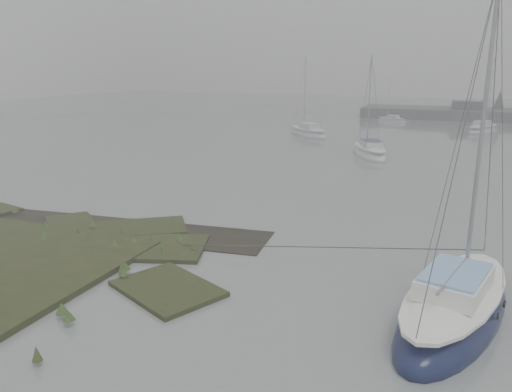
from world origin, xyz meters
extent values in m
plane|color=slate|center=(0.00, 30.00, 0.00)|extent=(160.00, 160.00, 0.00)
cube|color=#424247|center=(10.00, 61.00, 1.40)|extent=(4.00, 3.00, 2.20)
cone|color=#384238|center=(14.00, 63.00, 2.20)|extent=(2.00, 2.00, 3.50)
ellipsoid|color=#0F1536|center=(9.37, 1.00, 0.13)|extent=(4.23, 7.94, 1.84)
ellipsoid|color=white|center=(9.37, 1.00, 0.86)|extent=(3.52, 6.88, 0.52)
cube|color=white|center=(9.30, 0.69, 1.32)|extent=(2.20, 2.91, 0.54)
cube|color=#7BA8D8|center=(9.30, 0.69, 1.62)|extent=(2.04, 2.67, 0.09)
cylinder|color=#939399|center=(9.61, 1.94, 5.56)|extent=(0.12, 0.12, 8.64)
cylinder|color=#939399|center=(9.24, 0.48, 1.62)|extent=(0.82, 2.96, 0.10)
ellipsoid|color=silver|center=(2.43, 27.71, 0.11)|extent=(4.59, 6.47, 1.51)
ellipsoid|color=silver|center=(2.43, 27.71, 0.71)|extent=(3.87, 5.57, 0.43)
cube|color=silver|center=(2.55, 27.47, 1.08)|extent=(2.14, 2.50, 0.44)
cube|color=#181C49|center=(2.55, 27.47, 1.33)|extent=(1.98, 2.30, 0.07)
cylinder|color=#939399|center=(2.08, 28.42, 4.57)|extent=(0.10, 0.10, 7.10)
cylinder|color=#939399|center=(2.63, 27.31, 1.33)|extent=(1.18, 2.26, 0.08)
ellipsoid|color=silver|center=(-5.69, 37.55, 0.11)|extent=(5.99, 5.70, 1.51)
ellipsoid|color=silver|center=(-5.69, 37.55, 0.71)|extent=(5.12, 4.86, 0.43)
cube|color=silver|center=(-5.49, 37.37, 1.09)|extent=(2.48, 2.42, 0.44)
cube|color=silver|center=(-5.49, 37.37, 1.33)|extent=(2.29, 2.24, 0.07)
cylinder|color=#939399|center=(-6.28, 38.08, 4.58)|extent=(0.10, 0.10, 7.12)
cylinder|color=#939399|center=(-5.36, 37.25, 1.33)|extent=(1.90, 1.73, 0.08)
ellipsoid|color=#ADB3B8|center=(11.67, 47.51, 0.10)|extent=(4.37, 6.28, 1.46)
ellipsoid|color=silver|center=(11.67, 47.51, 0.69)|extent=(3.68, 5.41, 0.41)
cube|color=silver|center=(11.56, 47.27, 1.05)|extent=(2.05, 2.42, 0.43)
cube|color=#B1B7BD|center=(11.56, 47.27, 1.29)|extent=(1.90, 2.22, 0.07)
cylinder|color=#939399|center=(12.00, 48.20, 4.42)|extent=(0.09, 0.09, 6.87)
cylinder|color=#939399|center=(11.48, 47.12, 1.29)|extent=(1.10, 2.20, 0.08)
ellipsoid|color=#B6BDC1|center=(0.89, 54.10, 0.07)|extent=(4.48, 3.09, 1.04)
ellipsoid|color=silver|center=(0.89, 54.10, 0.49)|extent=(3.86, 2.60, 0.29)
cube|color=silver|center=(1.06, 54.03, 0.75)|extent=(1.72, 1.45, 0.31)
cube|color=silver|center=(1.06, 54.03, 0.92)|extent=(1.58, 1.35, 0.05)
cylinder|color=#939399|center=(0.39, 54.34, 3.15)|extent=(0.07, 0.07, 4.90)
cylinder|color=#939399|center=(1.17, 53.98, 0.92)|extent=(1.58, 0.78, 0.06)
camera|label=1|loc=(8.93, -13.56, 7.30)|focal=35.00mm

